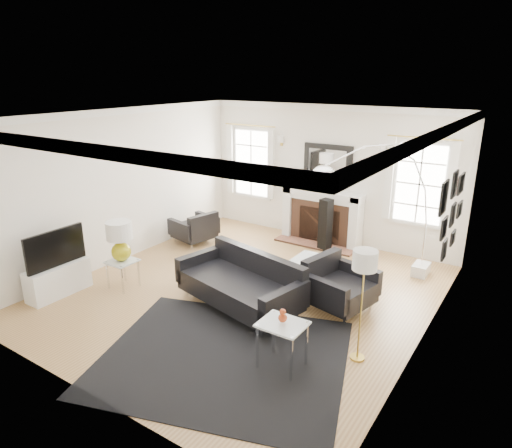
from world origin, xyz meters
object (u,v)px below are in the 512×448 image
Objects in this scene: armchair_left at (196,229)px; sofa at (243,284)px; gourd_lamp at (120,238)px; arc_floor_lamp at (376,206)px; fireplace at (322,217)px; coffee_table at (318,267)px; armchair_right at (337,286)px.

sofa is at bearing -35.40° from armchair_left.
gourd_lamp is 0.28× the size of arc_floor_lamp.
fireplace is 2.03m from arc_floor_lamp.
gourd_lamp is at bearing -148.58° from coffee_table.
fireplace is at bearing 34.91° from armchair_left.
gourd_lamp is at bearing -115.39° from fireplace.
fireplace is 4.16m from gourd_lamp.
arc_floor_lamp is at bearing 59.42° from coffee_table.
armchair_left is 3.14m from coffee_table.
fireplace reaches higher than coffee_table.
armchair_right is (3.59, -0.97, 0.05)m from armchair_left.
gourd_lamp is at bearing -141.46° from arc_floor_lamp.
armchair_left is 1.43× the size of gourd_lamp.
sofa is 3.22× the size of gourd_lamp.
gourd_lamp is (-3.22, -1.28, 0.50)m from armchair_right.
armchair_right is 0.46× the size of arc_floor_lamp.
sofa is 2.90m from armchair_left.
arc_floor_lamp is (1.28, 2.04, 0.94)m from sofa.
armchair_right is 1.65× the size of gourd_lamp.
fireplace is 2.63m from armchair_left.
armchair_right reaches higher than armchair_left.
armchair_right is 0.63m from coffee_table.
fireplace is at bearing 64.61° from gourd_lamp.
coffee_table is at bearing 143.09° from armchair_right.
armchair_right is 1.63m from arc_floor_lamp.
fireplace is 1.78× the size of armchair_left.
sofa is at bearing -122.14° from arc_floor_lamp.
coffee_table is (3.08, -0.59, 0.09)m from armchair_left.
coffee_table is 1.42m from arc_floor_lamp.
sofa is at bearing -86.06° from fireplace.
arc_floor_lamp is (0.06, 1.33, 0.94)m from armchair_right.
coffee_table is (0.94, -2.09, -0.14)m from fireplace.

